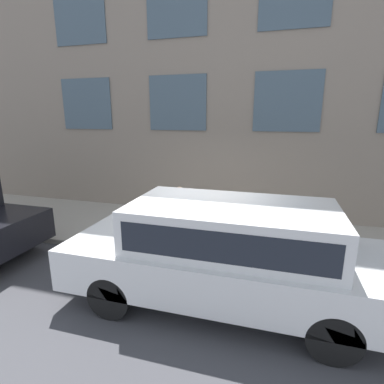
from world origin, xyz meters
The scene contains 5 objects.
ground_plane centered at (0.00, 0.00, 0.00)m, with size 80.00×80.00×0.00m, color #47474C.
sidewalk centered at (1.48, 0.00, 0.06)m, with size 2.96×60.00×0.12m.
fire_hydrant centered at (0.59, 0.06, 0.51)m, with size 0.30×0.42×0.75m.
person centered at (0.96, 0.76, 0.85)m, with size 0.29×0.19×1.21m.
parked_truck_white_near centered at (-1.10, -0.67, 0.93)m, with size 1.82×4.82×1.63m.
Camera 1 is at (-5.26, -1.34, 2.88)m, focal length 28.00 mm.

